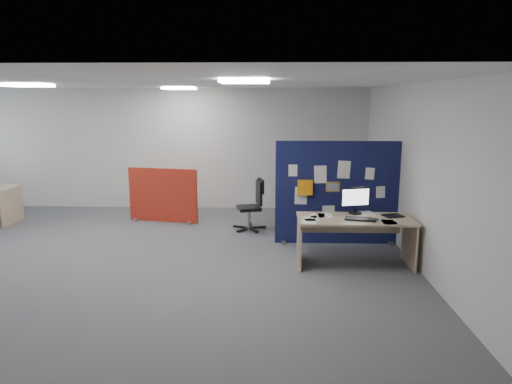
{
  "coord_description": "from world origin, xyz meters",
  "views": [
    {
      "loc": [
        2.31,
        -6.73,
        2.45
      ],
      "look_at": [
        2.09,
        0.42,
        1.0
      ],
      "focal_mm": 32.0,
      "sensor_mm": 36.0,
      "label": 1
    }
  ],
  "objects_px": {
    "main_desk": "(354,228)",
    "monitor_main": "(356,199)",
    "navy_divider": "(337,193)",
    "office_chair": "(254,202)",
    "red_divider": "(163,196)"
  },
  "relations": [
    {
      "from": "main_desk",
      "to": "red_divider",
      "type": "relative_size",
      "value": 1.18
    },
    {
      "from": "monitor_main",
      "to": "office_chair",
      "type": "xyz_separation_m",
      "value": [
        -1.61,
        1.61,
        -0.41
      ]
    },
    {
      "from": "red_divider",
      "to": "office_chair",
      "type": "distance_m",
      "value": 1.94
    },
    {
      "from": "navy_divider",
      "to": "red_divider",
      "type": "bearing_deg",
      "value": 158.24
    },
    {
      "from": "navy_divider",
      "to": "office_chair",
      "type": "xyz_separation_m",
      "value": [
        -1.45,
        0.8,
        -0.34
      ]
    },
    {
      "from": "navy_divider",
      "to": "main_desk",
      "type": "height_order",
      "value": "navy_divider"
    },
    {
      "from": "monitor_main",
      "to": "office_chair",
      "type": "relative_size",
      "value": 0.48
    },
    {
      "from": "navy_divider",
      "to": "monitor_main",
      "type": "distance_m",
      "value": 0.83
    },
    {
      "from": "navy_divider",
      "to": "office_chair",
      "type": "bearing_deg",
      "value": 151.26
    },
    {
      "from": "main_desk",
      "to": "monitor_main",
      "type": "distance_m",
      "value": 0.46
    },
    {
      "from": "red_divider",
      "to": "office_chair",
      "type": "xyz_separation_m",
      "value": [
        1.87,
        -0.53,
        0.01
      ]
    },
    {
      "from": "navy_divider",
      "to": "red_divider",
      "type": "xyz_separation_m",
      "value": [
        -3.32,
        1.33,
        -0.35
      ]
    },
    {
      "from": "office_chair",
      "to": "monitor_main",
      "type": "bearing_deg",
      "value": -59.53
    },
    {
      "from": "red_divider",
      "to": "office_chair",
      "type": "height_order",
      "value": "red_divider"
    },
    {
      "from": "main_desk",
      "to": "monitor_main",
      "type": "height_order",
      "value": "monitor_main"
    }
  ]
}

